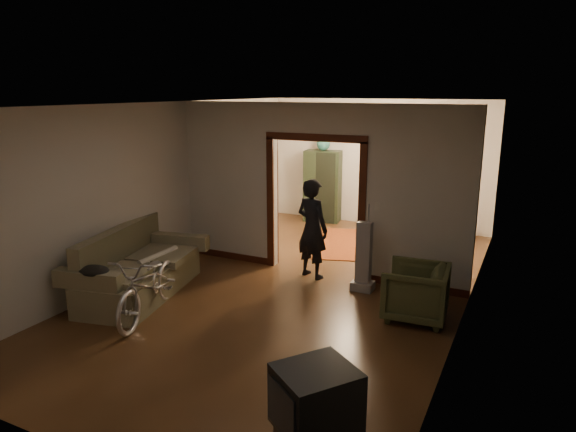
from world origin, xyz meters
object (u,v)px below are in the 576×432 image
Objects in this scene: sofa at (140,263)px; locker at (323,186)px; bicycle at (149,284)px; armchair at (415,292)px; person at (312,229)px; desk at (421,222)px.

sofa is 5.37m from locker.
bicycle is 3.58m from armchair.
armchair is (3.25, 1.50, -0.08)m from bicycle.
person reaches higher than bicycle.
bicycle is at bearing 77.95° from person.
armchair is at bearing 174.03° from person.
armchair is 4.01m from desk.
locker is at bearing 72.94° from bicycle.
sofa is 2.72m from person.
locker is 2.46m from desk.
bicycle reaches higher than desk.
bicycle is 2.10× the size of armchair.
person reaches higher than armchair.
armchair is at bearing 8.90° from bicycle.
bicycle is at bearing -123.33° from desk.
sofa is at bearing 60.71° from person.
person is at bearing -78.80° from locker.
sofa is 1.24× the size of bicycle.
locker reaches higher than desk.
armchair is 2.10m from person.
desk is (3.11, 4.92, -0.15)m from sofa.
bicycle is 1.88× the size of desk.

